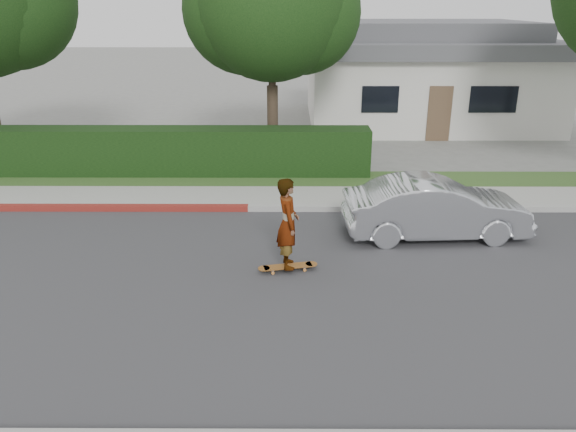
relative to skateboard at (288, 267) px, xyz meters
name	(u,v)px	position (x,y,z in m)	size (l,w,h in m)	color
ground	(181,286)	(-2.04, -0.62, -0.11)	(120.00, 120.00, 0.00)	slate
road	(181,285)	(-2.04, -0.62, -0.10)	(60.00, 8.00, 0.01)	#2D2D30
curb_far	(210,208)	(-2.04, 3.48, -0.03)	(60.00, 0.20, 0.15)	#9E9E99
curb_red_section	(17,208)	(-7.04, 3.48, -0.03)	(12.00, 0.21, 0.15)	maroon
sidewalk_far	(214,197)	(-2.04, 4.38, -0.05)	(60.00, 1.60, 0.12)	gray
planting_strip	(221,180)	(-2.04, 5.98, -0.06)	(60.00, 1.60, 0.10)	#2D4C1E
hedge	(124,152)	(-5.04, 6.58, 0.64)	(15.00, 1.00, 1.50)	black
tree_center	(271,7)	(-0.56, 8.57, 4.80)	(5.66, 4.84, 7.44)	#33261C
house	(424,73)	(5.95, 15.38, 1.99)	(10.60, 8.60, 4.30)	beige
skateboard	(288,267)	(0.00, 0.00, 0.00)	(1.23, 0.48, 0.11)	#CC7D38
skateboarder	(288,223)	(0.00, 0.00, 0.93)	(0.67, 0.44, 1.83)	white
car_silver	(436,208)	(3.35, 1.84, 0.58)	(1.44, 4.13, 1.36)	silver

